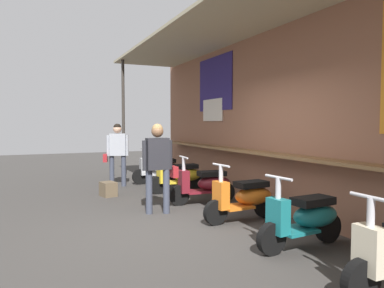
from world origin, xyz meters
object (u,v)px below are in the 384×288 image
at_px(scooter_maroon, 206,184).
at_px(shopper_with_handbag, 158,160).
at_px(scooter_teal, 306,218).
at_px(scooter_orange, 245,197).
at_px(scooter_silver, 161,169).
at_px(shopper_browsing, 117,149).
at_px(merchandise_crate, 108,189).
at_px(scooter_yellow, 181,176).

height_order(scooter_maroon, shopper_with_handbag, shopper_with_handbag).
bearing_deg(scooter_teal, scooter_orange, -94.51).
relative_size(scooter_silver, scooter_teal, 1.00).
bearing_deg(shopper_browsing, shopper_with_handbag, 16.01).
bearing_deg(merchandise_crate, scooter_teal, 20.61).
distance_m(scooter_yellow, merchandise_crate, 1.70).
xyz_separation_m(scooter_yellow, shopper_with_handbag, (1.74, -1.16, 0.58)).
height_order(scooter_yellow, merchandise_crate, scooter_yellow).
relative_size(scooter_yellow, scooter_maroon, 1.00).
xyz_separation_m(scooter_maroon, merchandise_crate, (-1.53, -1.67, -0.23)).
distance_m(scooter_silver, scooter_yellow, 1.44).
height_order(scooter_silver, scooter_maroon, same).
bearing_deg(shopper_browsing, scooter_yellow, 55.83).
xyz_separation_m(scooter_silver, shopper_with_handbag, (3.17, -1.16, 0.58)).
bearing_deg(scooter_yellow, scooter_teal, 89.85).
distance_m(scooter_silver, shopper_browsing, 1.33).
bearing_deg(scooter_maroon, scooter_teal, 94.48).
bearing_deg(scooter_teal, scooter_maroon, -94.51).
xyz_separation_m(scooter_maroon, scooter_orange, (1.45, 0.00, 0.00)).
bearing_deg(shopper_browsing, scooter_maroon, 38.95).
bearing_deg(scooter_yellow, shopper_with_handbag, 56.18).
bearing_deg(shopper_browsing, scooter_teal, 27.28).
bearing_deg(merchandise_crate, scooter_yellow, 83.22).
xyz_separation_m(scooter_yellow, scooter_maroon, (1.33, -0.00, 0.00)).
bearing_deg(scooter_teal, scooter_yellow, -94.51).
xyz_separation_m(shopper_with_handbag, shopper_browsing, (-3.14, -0.04, 0.00)).
distance_m(scooter_orange, shopper_browsing, 4.39).
bearing_deg(scooter_orange, shopper_browsing, -77.94).
bearing_deg(scooter_silver, scooter_teal, 92.74).
distance_m(scooter_yellow, scooter_maroon, 1.33).
bearing_deg(scooter_maroon, scooter_silver, -85.52).
xyz_separation_m(scooter_yellow, merchandise_crate, (-0.20, -1.67, -0.23)).
relative_size(scooter_maroon, merchandise_crate, 3.90).
relative_size(scooter_teal, shopper_browsing, 0.87).
height_order(shopper_with_handbag, merchandise_crate, shopper_with_handbag).
distance_m(scooter_maroon, shopper_browsing, 3.04).
height_order(scooter_silver, shopper_with_handbag, shopper_with_handbag).
relative_size(scooter_orange, shopper_with_handbag, 0.87).
bearing_deg(scooter_teal, shopper_with_handbag, -69.67).
distance_m(scooter_maroon, shopper_with_handbag, 1.36).
height_order(scooter_yellow, scooter_orange, same).
bearing_deg(scooter_maroon, scooter_orange, 94.48).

